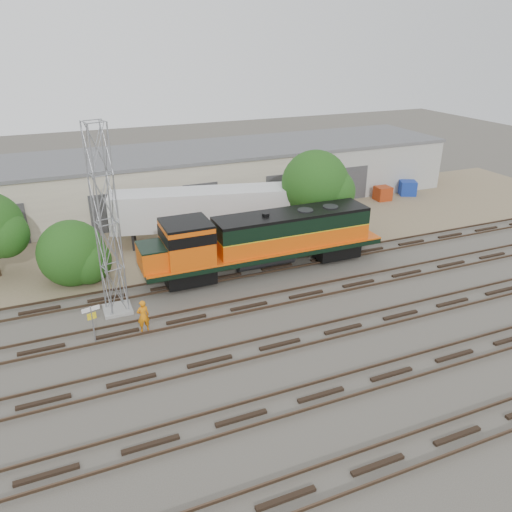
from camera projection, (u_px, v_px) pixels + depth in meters
name	position (u px, v px, depth m)	size (l,w,h in m)	color
ground	(258.00, 319.00, 29.68)	(140.00, 140.00, 0.00)	#47423A
dirt_strip	(190.00, 234.00, 42.31)	(80.00, 16.00, 0.02)	#726047
tracks	(280.00, 344.00, 27.12)	(80.00, 20.40, 0.28)	black
warehouse	(166.00, 180.00, 47.96)	(58.40, 10.40, 5.30)	beige
locomotive	(261.00, 240.00, 34.73)	(17.48, 3.07, 4.20)	black
signal_tower	(107.00, 226.00, 28.31)	(1.67, 1.67, 11.36)	gray
sign_post	(92.00, 318.00, 26.60)	(0.95, 0.27, 2.36)	gray
worker	(143.00, 316.00, 28.13)	(0.71, 0.47, 1.94)	orange
semi_trailer	(205.00, 209.00, 39.76)	(14.27, 5.84, 4.31)	silver
dumpster_blue	(408.00, 188.00, 52.19)	(1.60, 1.50, 1.50)	navy
dumpster_red	(383.00, 193.00, 50.61)	(1.50, 1.40, 1.40)	#9B3110
tree_mid	(76.00, 255.00, 33.59)	(4.76, 4.53, 4.53)	#382619
tree_east	(319.00, 186.00, 39.78)	(5.65, 5.38, 7.26)	#382619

